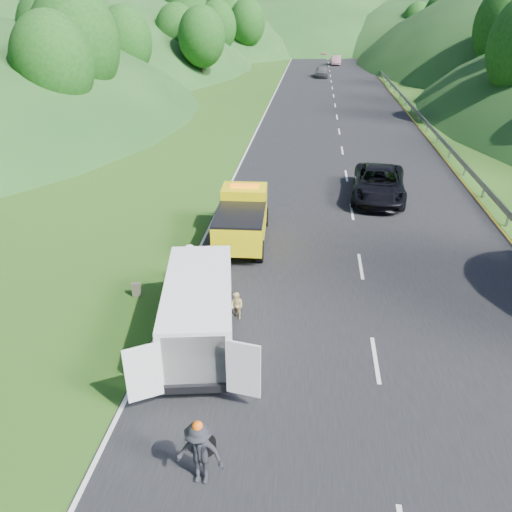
# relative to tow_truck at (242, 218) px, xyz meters

# --- Properties ---
(ground) EXTENTS (320.00, 320.00, 0.00)m
(ground) POSITION_rel_tow_truck_xyz_m (2.11, -5.90, -1.15)
(ground) COLOR #38661E
(ground) RESTS_ON ground
(road_surface) EXTENTS (14.00, 200.00, 0.02)m
(road_surface) POSITION_rel_tow_truck_xyz_m (5.11, 34.10, -1.14)
(road_surface) COLOR black
(road_surface) RESTS_ON ground
(guardrail) EXTENTS (0.06, 140.00, 1.52)m
(guardrail) POSITION_rel_tow_truck_xyz_m (12.41, 46.60, -1.15)
(guardrail) COLOR gray
(guardrail) RESTS_ON ground
(tree_line_left) EXTENTS (14.00, 140.00, 14.00)m
(tree_line_left) POSITION_rel_tow_truck_xyz_m (-16.89, 54.10, -1.15)
(tree_line_left) COLOR #275E1B
(tree_line_left) RESTS_ON ground
(tree_line_right) EXTENTS (14.00, 140.00, 14.00)m
(tree_line_right) POSITION_rel_tow_truck_xyz_m (25.11, 54.10, -1.15)
(tree_line_right) COLOR #275E1B
(tree_line_right) RESTS_ON ground
(hills_backdrop) EXTENTS (201.00, 288.60, 44.00)m
(hills_backdrop) POSITION_rel_tow_truck_xyz_m (8.61, 128.80, -1.15)
(hills_backdrop) COLOR #2D5B23
(hills_backdrop) RESTS_ON ground
(tow_truck) EXTENTS (2.27, 5.53, 2.34)m
(tow_truck) POSITION_rel_tow_truck_xyz_m (0.00, 0.00, 0.00)
(tow_truck) COLOR black
(tow_truck) RESTS_ON ground
(white_van) EXTENTS (3.64, 6.53, 2.20)m
(white_van) POSITION_rel_tow_truck_xyz_m (-0.31, -7.51, 0.10)
(white_van) COLOR black
(white_van) RESTS_ON ground
(woman) EXTENTS (0.54, 0.69, 1.72)m
(woman) POSITION_rel_tow_truck_xyz_m (-1.33, -4.17, -1.15)
(woman) COLOR white
(woman) RESTS_ON ground
(child) EXTENTS (0.60, 0.58, 0.98)m
(child) POSITION_rel_tow_truck_xyz_m (0.65, -6.16, -1.15)
(child) COLOR tan
(child) RESTS_ON ground
(worker) EXTENTS (1.12, 0.69, 1.67)m
(worker) POSITION_rel_tow_truck_xyz_m (0.79, -12.66, -1.15)
(worker) COLOR black
(worker) RESTS_ON ground
(suitcase) EXTENTS (0.36, 0.25, 0.53)m
(suitcase) POSITION_rel_tow_truck_xyz_m (-3.22, -5.10, -0.88)
(suitcase) COLOR brown
(suitcase) RESTS_ON ground
(spare_tire) EXTENTS (0.59, 0.59, 0.20)m
(spare_tire) POSITION_rel_tow_truck_xyz_m (0.67, -11.77, -1.15)
(spare_tire) COLOR black
(spare_tire) RESTS_ON ground
(passing_suv) EXTENTS (3.35, 6.22, 1.66)m
(passing_suv) POSITION_rel_tow_truck_xyz_m (6.61, 6.31, -1.15)
(passing_suv) COLOR black
(passing_suv) RESTS_ON ground
(dist_car_a) EXTENTS (1.82, 4.53, 1.54)m
(dist_car_a) POSITION_rel_tow_truck_xyz_m (3.81, 56.57, -1.15)
(dist_car_a) COLOR #45464A
(dist_car_a) RESTS_ON ground
(dist_car_b) EXTENTS (1.58, 4.54, 1.49)m
(dist_car_b) POSITION_rel_tow_truck_xyz_m (6.32, 72.85, -1.15)
(dist_car_b) COLOR #83575F
(dist_car_b) RESTS_ON ground
(dist_car_c) EXTENTS (2.18, 5.36, 1.56)m
(dist_car_c) POSITION_rel_tow_truck_xyz_m (4.17, 86.66, -1.15)
(dist_car_c) COLOR #874355
(dist_car_c) RESTS_ON ground
(dist_car_d) EXTENTS (1.82, 4.53, 1.54)m
(dist_car_d) POSITION_rel_tow_truck_xyz_m (7.07, 98.02, -1.15)
(dist_car_d) COLOR #48556D
(dist_car_d) RESTS_ON ground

